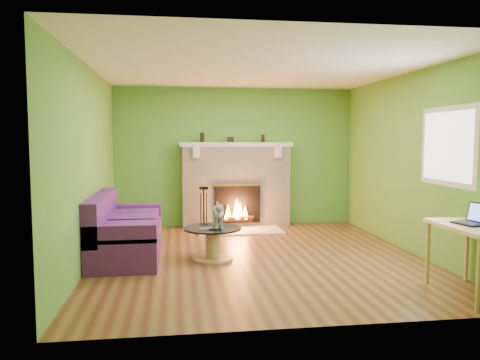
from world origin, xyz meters
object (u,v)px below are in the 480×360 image
Objects in this scene: sofa at (123,232)px; desk at (473,234)px; cat at (218,214)px; coffee_table at (213,241)px.

desk is at bearing -29.65° from sofa.
cat is (1.30, -0.29, 0.28)m from sofa.
sofa is 1.37m from cat.
coffee_table is at bearing -15.63° from sofa.
sofa is 1.94× the size of desk.
desk is 1.79× the size of cat.
sofa reaches higher than cat.
desk is (2.58, -1.83, 0.40)m from coffee_table.
coffee_table is at bearing 144.76° from desk.
cat reaches higher than coffee_table.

